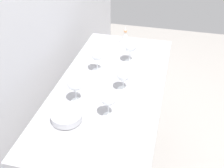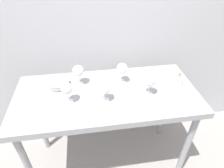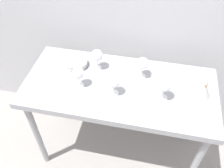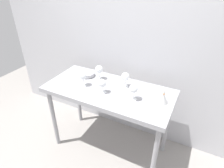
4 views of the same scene
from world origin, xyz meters
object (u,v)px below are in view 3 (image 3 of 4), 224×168
wine_glass_near_left (78,73)px  decanter_funnel (204,90)px  wine_glass_near_right (165,86)px  tasting_sheet_upper (162,77)px  wine_glass_near_center (114,83)px  wine_glass_far_left (97,56)px  tasting_bowl (77,63)px  wine_glass_far_right (142,64)px

wine_glass_near_left → decanter_funnel: size_ratio=1.19×
wine_glass_near_right → tasting_sheet_upper: size_ratio=0.72×
wine_glass_near_right → wine_glass_near_center: bearing=-175.8°
wine_glass_far_left → tasting_bowl: (-0.16, -0.00, -0.09)m
wine_glass_far_right → wine_glass_near_right: size_ratio=1.01×
wine_glass_far_left → tasting_sheet_upper: wine_glass_far_left is taller
wine_glass_near_center → wine_glass_far_left: (-0.18, 0.23, 0.02)m
tasting_sheet_upper → decanter_funnel: decanter_funnel is taller
wine_glass_near_left → tasting_bowl: (-0.08, 0.20, -0.09)m
wine_glass_near_right → wine_glass_far_left: 0.55m
wine_glass_near_right → wine_glass_near_left: 0.59m
wine_glass_near_center → wine_glass_far_right: size_ratio=0.89×
wine_glass_far_right → wine_glass_far_left: (-0.34, 0.02, -0.00)m
decanter_funnel → wine_glass_far_left: bearing=171.3°
wine_glass_near_left → tasting_sheet_upper: bearing=20.0°
wine_glass_near_left → tasting_sheet_upper: size_ratio=0.70×
wine_glass_near_left → wine_glass_far_left: size_ratio=0.97×
wine_glass_far_left → decanter_funnel: (0.79, -0.12, -0.07)m
wine_glass_far_right → tasting_bowl: wine_glass_far_right is taller
wine_glass_near_center → wine_glass_near_left: size_ratio=0.93×
wine_glass_far_right → wine_glass_near_left: size_ratio=1.05×
wine_glass_near_right → tasting_bowl: (-0.67, 0.21, -0.09)m
wine_glass_near_left → tasting_sheet_upper: 0.63m
wine_glass_far_right → wine_glass_near_center: bearing=-128.5°
wine_glass_far_left → tasting_sheet_upper: (0.50, 0.00, -0.12)m
tasting_sheet_upper → tasting_bowl: size_ratio=1.43×
wine_glass_near_center → tasting_sheet_upper: 0.41m
wine_glass_near_right → tasting_sheet_upper: (-0.01, 0.21, -0.12)m
wine_glass_far_right → wine_glass_near_left: bearing=-156.4°
wine_glass_far_left → wine_glass_far_right: bearing=-4.1°
tasting_bowl → decanter_funnel: 0.96m
tasting_bowl → wine_glass_near_right: bearing=-17.0°
wine_glass_near_center → wine_glass_far_left: 0.29m
wine_glass_near_center → wine_glass_far_left: size_ratio=0.90×
wine_glass_far_right → tasting_sheet_upper: bearing=9.6°
wine_glass_near_right → decanter_funnel: 0.30m
wine_glass_near_left → tasting_bowl: size_ratio=1.00×
wine_glass_near_right → tasting_bowl: size_ratio=1.03×
decanter_funnel → tasting_bowl: bearing=173.0°
wine_glass_far_right → wine_glass_far_left: size_ratio=1.01×
tasting_bowl → wine_glass_near_center: bearing=-34.2°
wine_glass_far_right → wine_glass_near_left: 0.46m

